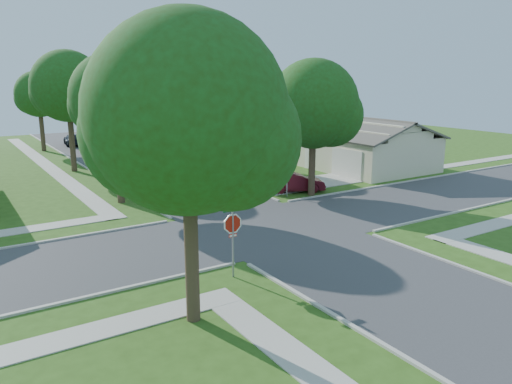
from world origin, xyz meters
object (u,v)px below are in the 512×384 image
Objects in this scene: tree_w_far at (39,96)px; tree_ne_corner at (314,108)px; tree_w_near at (116,101)px; tree_sw_corner at (189,123)px; tree_e_far at (131,90)px; stop_sign_ne at (287,166)px; car_curb_west at (73,140)px; tree_e_mid at (179,91)px; car_driveway at (296,183)px; car_curb_east at (119,144)px; tree_e_near at (252,104)px; house_ne_near at (350,148)px; stop_sign_sw at (233,227)px; tree_w_mid at (68,90)px; house_ne_far at (242,129)px.

tree_ne_corner is (11.01, -29.80, 0.09)m from tree_w_far.
tree_sw_corner is (-2.79, -16.00, 0.15)m from tree_w_near.
tree_w_far is (-9.40, -0.00, -0.47)m from tree_e_far.
stop_sign_ne is 32.48m from car_curb_west.
tree_e_mid is 16.54m from car_driveway.
tree_ne_corner reaches higher than car_curb_east.
tree_e_mid is at bearing 89.97° from tree_e_near.
tree_e_mid is 1.06× the size of tree_e_far.
tree_sw_corner is at bearing -127.30° from tree_e_near.
car_curb_east is (-3.09, 24.53, -1.21)m from stop_sign_ne.
tree_w_near is (-9.34, 4.31, 4.08)m from stop_sign_ne.
stop_sign_ne is at bearing -90.10° from tree_e_far.
tree_e_far reaches higher than house_ne_near.
tree_e_near is 25.00m from tree_e_far.
car_curb_east is at bearing 75.98° from tree_sw_corner.
tree_w_far is 2.10× the size of car_driveway.
car_curb_east is (-3.14, -4.77, -5.16)m from tree_e_far.
tree_w_far reaches higher than stop_sign_ne.
stop_sign_sw is 40.04m from tree_e_far.
tree_e_mid is at bearing 69.80° from stop_sign_sw.
tree_ne_corner reaches higher than stop_sign_sw.
car_curb_west is (-5.96, 15.60, -5.63)m from tree_e_mid.
tree_e_far is 0.97× the size of tree_w_near.
house_ne_near reaches higher than stop_sign_sw.
stop_sign_ne is 0.22× the size of house_ne_near.
tree_e_mid reaches higher than stop_sign_sw.
tree_e_mid is 30.54m from tree_sw_corner.
tree_sw_corner is 0.70× the size of house_ne_near.
stop_sign_ne is at bearing -90.20° from tree_e_mid.
tree_w_near is 0.94× the size of tree_w_mid.
car_driveway is (1.30, 0.80, -1.40)m from stop_sign_ne.
tree_w_mid is 2.50× the size of car_driveway.
tree_e_near is (9.45, 13.71, 3.61)m from stop_sign_sw.
tree_ne_corner is at bearing -84.55° from tree_e_mid.
tree_ne_corner is (1.66, -0.49, 3.56)m from stop_sign_ne.
tree_e_mid is at bearing 51.92° from tree_w_near.
house_ne_far is at bearing 163.07° from car_curb_west.
tree_sw_corner is 19.19m from car_driveway.
tree_e_far reaches higher than stop_sign_sw.
stop_sign_ne is 17.38m from tree_sw_corner.
tree_w_mid is 0.70× the size of house_ne_far.
tree_e_mid reaches higher than house_ne_far.
tree_w_far is 31.17m from house_ne_near.
stop_sign_sw is at bearing -101.79° from car_curb_east.
house_ne_near is 18.00m from house_ne_far.
car_curb_east is (6.26, -4.77, -4.69)m from tree_w_far.
tree_w_near is 28.36m from car_curb_west.
tree_e_mid is at bearing 28.46° from car_driveway.
stop_sign_sw is 25.98m from house_ne_near.
tree_e_mid is (0.06, 16.31, 4.22)m from stop_sign_ne.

